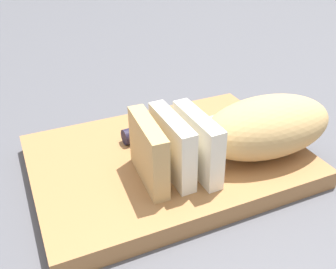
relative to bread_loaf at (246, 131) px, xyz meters
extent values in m
plane|color=#4C4C51|center=(0.09, -0.05, -0.07)|extent=(3.00, 3.00, 0.00)
cube|color=#9E6B3D|center=(0.09, -0.05, -0.05)|extent=(0.37, 0.27, 0.03)
ellipsoid|color=tan|center=(-0.03, 0.00, 0.00)|extent=(0.20, 0.10, 0.08)
cube|color=#F2E8CC|center=(0.07, 0.00, 0.00)|extent=(0.02, 0.10, 0.08)
cube|color=#F2E8CC|center=(0.11, -0.01, 0.00)|extent=(0.02, 0.10, 0.08)
cube|color=tan|center=(0.14, -0.01, 0.00)|extent=(0.03, 0.10, 0.08)
cube|color=silver|center=(-0.02, -0.11, -0.04)|extent=(0.21, 0.03, 0.00)
cylinder|color=black|center=(0.11, -0.10, -0.03)|extent=(0.06, 0.03, 0.02)
cube|color=silver|center=(0.08, -0.10, -0.03)|extent=(0.02, 0.02, 0.02)
sphere|color=tan|center=(0.09, -0.02, -0.04)|extent=(0.00, 0.00, 0.00)
sphere|color=tan|center=(0.08, -0.11, -0.04)|extent=(0.00, 0.00, 0.00)
sphere|color=tan|center=(0.12, -0.10, -0.04)|extent=(0.01, 0.01, 0.01)
sphere|color=tan|center=(0.02, -0.07, -0.04)|extent=(0.00, 0.00, 0.00)
camera|label=1|loc=(0.27, 0.36, 0.26)|focal=41.08mm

